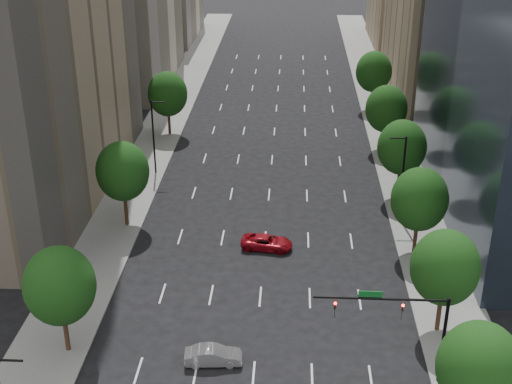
# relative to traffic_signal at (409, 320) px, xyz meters

# --- Properties ---
(sidewalk_left) EXTENTS (6.00, 200.00, 0.15)m
(sidewalk_left) POSITION_rel_traffic_signal_xyz_m (-26.03, 30.00, -5.10)
(sidewalk_left) COLOR slate
(sidewalk_left) RESTS_ON ground
(sidewalk_right) EXTENTS (6.00, 200.00, 0.15)m
(sidewalk_right) POSITION_rel_traffic_signal_xyz_m (4.97, 30.00, -5.10)
(sidewalk_right) COLOR slate
(sidewalk_right) RESTS_ON ground
(filler_right) EXTENTS (14.00, 26.00, 16.00)m
(filler_right) POSITION_rel_traffic_signal_xyz_m (14.47, 103.00, 2.83)
(filler_right) COLOR #8C7759
(filler_right) RESTS_ON ground
(tree_right_0) EXTENTS (5.20, 5.20, 8.39)m
(tree_right_0) POSITION_rel_traffic_signal_xyz_m (3.47, -5.00, 0.22)
(tree_right_0) COLOR #382316
(tree_right_0) RESTS_ON ground
(tree_right_1) EXTENTS (5.20, 5.20, 8.75)m
(tree_right_1) POSITION_rel_traffic_signal_xyz_m (3.47, 6.00, 0.58)
(tree_right_1) COLOR #382316
(tree_right_1) RESTS_ON ground
(tree_right_2) EXTENTS (5.20, 5.20, 8.61)m
(tree_right_2) POSITION_rel_traffic_signal_xyz_m (3.47, 18.00, 0.43)
(tree_right_2) COLOR #382316
(tree_right_2) RESTS_ON ground
(tree_right_3) EXTENTS (5.20, 5.20, 8.89)m
(tree_right_3) POSITION_rel_traffic_signal_xyz_m (3.47, 30.00, 0.72)
(tree_right_3) COLOR #382316
(tree_right_3) RESTS_ON ground
(tree_right_4) EXTENTS (5.20, 5.20, 8.46)m
(tree_right_4) POSITION_rel_traffic_signal_xyz_m (3.47, 44.00, 0.29)
(tree_right_4) COLOR #382316
(tree_right_4) RESTS_ON ground
(tree_right_5) EXTENTS (5.20, 5.20, 8.75)m
(tree_right_5) POSITION_rel_traffic_signal_xyz_m (3.47, 60.00, 0.58)
(tree_right_5) COLOR #382316
(tree_right_5) RESTS_ON ground
(tree_left_0) EXTENTS (5.20, 5.20, 8.75)m
(tree_left_0) POSITION_rel_traffic_signal_xyz_m (-24.53, 2.00, 0.58)
(tree_left_0) COLOR #382316
(tree_left_0) RESTS_ON ground
(tree_left_1) EXTENTS (5.20, 5.20, 8.97)m
(tree_left_1) POSITION_rel_traffic_signal_xyz_m (-24.53, 22.00, 0.79)
(tree_left_1) COLOR #382316
(tree_left_1) RESTS_ON ground
(tree_left_2) EXTENTS (5.20, 5.20, 8.68)m
(tree_left_2) POSITION_rel_traffic_signal_xyz_m (-24.53, 48.00, 0.50)
(tree_left_2) COLOR #382316
(tree_left_2) RESTS_ON ground
(streetlight_rn) EXTENTS (1.70, 0.20, 9.00)m
(streetlight_rn) POSITION_rel_traffic_signal_xyz_m (2.91, 25.00, -0.33)
(streetlight_rn) COLOR black
(streetlight_rn) RESTS_ON ground
(streetlight_ln) EXTENTS (1.70, 0.20, 9.00)m
(streetlight_ln) POSITION_rel_traffic_signal_xyz_m (-23.96, 35.00, -0.33)
(streetlight_ln) COLOR black
(streetlight_ln) RESTS_ON ground
(traffic_signal) EXTENTS (9.12, 0.40, 7.38)m
(traffic_signal) POSITION_rel_traffic_signal_xyz_m (0.00, 0.00, 0.00)
(traffic_signal) COLOR black
(traffic_signal) RESTS_ON ground
(car_silver) EXTENTS (4.30, 1.82, 1.38)m
(car_silver) POSITION_rel_traffic_signal_xyz_m (-13.53, 1.14, -4.48)
(car_silver) COLOR gray
(car_silver) RESTS_ON ground
(car_red_far) EXTENTS (5.06, 2.78, 1.34)m
(car_red_far) POSITION_rel_traffic_signal_xyz_m (-10.31, 18.13, -4.50)
(car_red_far) COLOR maroon
(car_red_far) RESTS_ON ground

